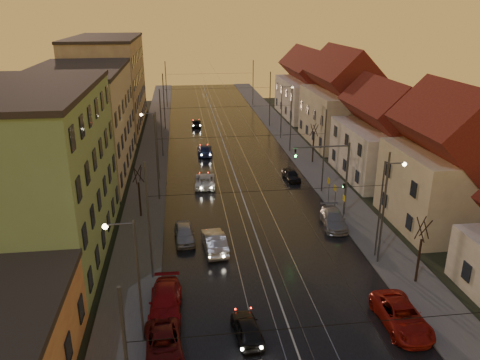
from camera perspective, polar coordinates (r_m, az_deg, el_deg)
name	(u,v)px	position (r m, az deg, el deg)	size (l,w,h in m)	color
ground	(297,352)	(28.87, 7.00, -20.13)	(160.00, 160.00, 0.00)	black
road	(227,152)	(64.25, -1.63, 3.40)	(16.00, 120.00, 0.04)	black
sidewalk_left	(153,155)	(64.07, -10.57, 3.06)	(4.00, 120.00, 0.15)	#4C4C4C
sidewalk_right	(298,149)	(65.94, 7.07, 3.75)	(4.00, 120.00, 0.15)	#4C4C4C
tram_rail_0	(211,153)	(64.07, -3.59, 3.36)	(0.06, 120.00, 0.03)	gray
tram_rail_1	(221,152)	(64.18, -2.31, 3.41)	(0.06, 120.00, 0.03)	gray
tram_rail_2	(232,152)	(64.32, -0.94, 3.46)	(0.06, 120.00, 0.03)	gray
tram_rail_3	(243,151)	(64.49, 0.32, 3.51)	(0.06, 120.00, 0.03)	gray
apartment_left_1	(32,177)	(38.95, -24.01, 0.28)	(10.00, 18.00, 13.00)	#799A62
apartment_left_2	(82,123)	(57.77, -18.71, 6.55)	(10.00, 20.00, 12.00)	#B5AC8C
apartment_left_3	(109,84)	(80.86, -15.71, 11.25)	(10.00, 24.00, 14.00)	#8B735A
house_right_1	(448,168)	(44.90, 23.98, 1.38)	(8.67, 10.20, 10.80)	#B4A88A
house_right_2	(385,138)	(56.11, 17.25, 4.89)	(9.18, 12.24, 9.20)	#B9B4AB
house_right_3	(342,103)	(69.41, 12.35, 9.14)	(9.18, 14.28, 11.50)	#B4A88A
house_right_4	(309,88)	(86.45, 8.37, 11.00)	(9.18, 16.32, 10.00)	#B9B4AB
catenary_pole_l_1	(149,223)	(33.44, -11.04, -5.16)	(0.16, 0.16, 9.00)	#595B60
catenary_pole_r_1	(383,210)	(36.43, 17.08, -3.53)	(0.16, 0.16, 9.00)	#595B60
catenary_pole_l_2	(157,159)	(47.42, -10.09, 2.59)	(0.16, 0.16, 9.00)	#595B60
catenary_pole_r_2	(324,152)	(49.58, 10.19, 3.36)	(0.16, 0.16, 9.00)	#595B60
catenary_pole_l_3	(161,124)	(61.89, -9.57, 6.77)	(0.16, 0.16, 9.00)	#595B60
catenary_pole_r_3	(291,120)	(63.55, 6.23, 7.28)	(0.16, 0.16, 9.00)	#595B60
catenary_pole_l_4	(164,102)	(76.56, -9.25, 9.35)	(0.16, 0.16, 9.00)	#595B60
catenary_pole_r_4	(270,100)	(77.91, 3.67, 9.76)	(0.16, 0.16, 9.00)	#595B60
catenary_pole_l_5	(166,85)	(94.30, -8.99, 11.39)	(0.16, 0.16, 9.00)	#595B60
catenary_pole_r_5	(253,83)	(95.40, 1.60, 11.72)	(0.16, 0.16, 9.00)	#595B60
street_lamp_0	(133,271)	(27.14, -12.97, -10.76)	(1.75, 0.32, 8.00)	#595B60
street_lamp_1	(385,200)	(37.32, 17.24, -2.33)	(1.75, 0.32, 8.00)	#595B60
street_lamp_2	(154,139)	(53.10, -10.42, 4.91)	(1.75, 0.32, 8.00)	#595B60
street_lamp_3	(283,107)	(70.25, 5.33, 8.88)	(1.75, 0.32, 8.00)	#595B60
traffic_light_mast	(337,170)	(43.94, 11.72, 1.19)	(5.30, 0.32, 7.20)	#595B60
bare_tree_0	(139,193)	(44.44, -12.18, -1.53)	(1.09, 1.09, 5.11)	black
bare_tree_1	(420,252)	(35.57, 21.06, -8.23)	(1.09, 1.09, 5.11)	black
bare_tree_2	(313,144)	(59.83, 8.94, 4.34)	(1.09, 1.09, 5.11)	black
driving_car_0	(247,328)	(29.31, 0.88, -17.64)	(1.50, 3.73, 1.27)	black
driving_car_1	(214,242)	(38.37, -3.15, -7.50)	(1.66, 4.77, 1.57)	#9C9DA1
driving_car_2	(205,180)	(51.92, -4.29, -0.05)	(2.21, 4.80, 1.33)	silver
driving_car_3	(205,150)	(63.17, -4.31, 3.69)	(1.92, 4.73, 1.37)	navy
driving_car_4	(196,123)	(78.54, -5.34, 6.93)	(1.53, 3.80, 1.30)	black
parked_left_1	(164,345)	(28.51, -9.29, -19.22)	(2.10, 4.55, 1.26)	#540E0F
parked_left_2	(166,301)	(31.74, -9.06, -14.38)	(2.04, 5.01, 1.45)	maroon
parked_left_3	(184,233)	(40.11, -6.81, -6.49)	(1.61, 4.01, 1.36)	#A7A8AD
parked_right_0	(402,316)	(31.70, 19.10, -15.42)	(2.42, 5.24, 1.46)	maroon
parked_right_1	(334,219)	(43.24, 11.33, -4.69)	(1.94, 4.78, 1.39)	#939398
parked_right_2	(291,175)	(53.98, 6.27, 0.63)	(1.46, 3.63, 1.24)	black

